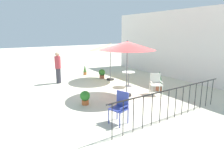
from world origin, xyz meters
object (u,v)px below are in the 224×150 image
(potted_plant_3, at_px, (159,81))
(standing_person, at_px, (58,67))
(patio_umbrella_0, at_px, (110,47))
(cafe_table_0, at_px, (128,76))
(potted_plant_1, at_px, (102,73))
(potted_plant_2, at_px, (85,70))
(patio_chair_1, at_px, (156,82))
(patio_umbrella_1, at_px, (127,46))
(potted_plant_0, at_px, (85,97))
(patio_chair_0, at_px, (120,105))

(potted_plant_3, height_order, standing_person, standing_person)
(patio_umbrella_0, distance_m, cafe_table_0, 2.16)
(standing_person, bearing_deg, cafe_table_0, 46.65)
(potted_plant_1, xyz_separation_m, potted_plant_2, (-1.43, -0.44, 0.04))
(patio_chair_1, bearing_deg, patio_umbrella_0, -175.30)
(standing_person, bearing_deg, patio_umbrella_1, 25.02)
(patio_umbrella_1, relative_size, potted_plant_0, 4.45)
(cafe_table_0, bearing_deg, potted_plant_0, -69.57)
(patio_umbrella_0, distance_m, patio_chair_0, 5.64)
(cafe_table_0, height_order, patio_chair_0, patio_chair_0)
(patio_chair_0, distance_m, potted_plant_2, 7.12)
(potted_plant_1, relative_size, standing_person, 0.33)
(cafe_table_0, relative_size, potted_plant_0, 1.39)
(patio_chair_1, height_order, standing_person, standing_person)
(patio_chair_1, bearing_deg, cafe_table_0, -171.75)
(potted_plant_0, bearing_deg, patio_chair_1, 80.33)
(potted_plant_1, relative_size, potted_plant_3, 0.60)
(potted_plant_2, relative_size, potted_plant_3, 0.73)
(patio_umbrella_0, height_order, potted_plant_0, patio_umbrella_0)
(potted_plant_1, relative_size, potted_plant_2, 0.82)
(potted_plant_2, bearing_deg, cafe_table_0, 10.25)
(patio_umbrella_0, distance_m, standing_person, 3.08)
(patio_umbrella_1, height_order, potted_plant_3, patio_umbrella_1)
(patio_chair_1, xyz_separation_m, potted_plant_1, (-3.94, -0.47, -0.23))
(patio_chair_0, distance_m, potted_plant_3, 3.91)
(patio_umbrella_1, height_order, patio_chair_1, patio_umbrella_1)
(patio_umbrella_1, bearing_deg, patio_chair_1, 68.11)
(patio_chair_0, bearing_deg, potted_plant_2, 162.99)
(patio_umbrella_0, bearing_deg, cafe_table_0, 1.11)
(potted_plant_1, bearing_deg, patio_chair_1, 6.88)
(potted_plant_1, distance_m, standing_person, 2.63)
(cafe_table_0, xyz_separation_m, potted_plant_1, (-2.28, -0.23, -0.23))
(potted_plant_0, distance_m, standing_person, 3.78)
(patio_chair_1, bearing_deg, standing_person, -144.83)
(patio_chair_0, bearing_deg, patio_umbrella_1, 138.08)
(patio_chair_0, distance_m, standing_person, 5.72)
(patio_umbrella_1, distance_m, cafe_table_0, 2.25)
(potted_plant_2, relative_size, standing_person, 0.40)
(patio_umbrella_0, bearing_deg, potted_plant_2, -162.70)
(patio_umbrella_1, height_order, potted_plant_2, patio_umbrella_1)
(potted_plant_3, bearing_deg, patio_chair_0, -64.10)
(patio_chair_1, xyz_separation_m, potted_plant_3, (-0.27, 0.52, -0.05))
(cafe_table_0, distance_m, potted_plant_1, 2.30)
(patio_chair_1, relative_size, standing_person, 0.54)
(patio_chair_1, height_order, potted_plant_2, patio_chair_1)
(patio_chair_1, bearing_deg, potted_plant_2, -170.37)
(potted_plant_1, bearing_deg, patio_umbrella_0, 18.14)
(potted_plant_2, xyz_separation_m, potted_plant_3, (5.09, 1.43, 0.14))
(potted_plant_1, bearing_deg, standing_person, -97.74)
(potted_plant_1, height_order, potted_plant_2, potted_plant_2)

